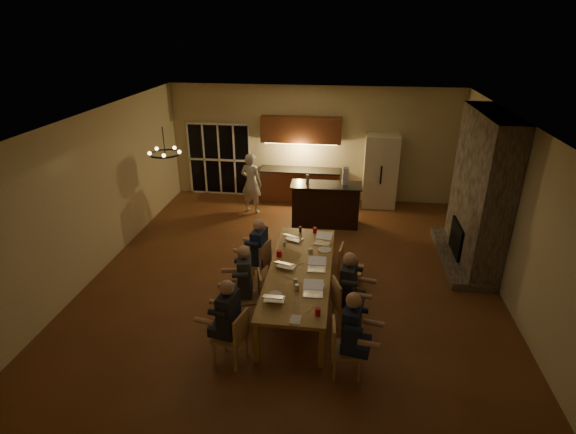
# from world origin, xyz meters

# --- Properties ---
(floor) EXTENTS (9.00, 9.00, 0.00)m
(floor) POSITION_xyz_m (0.00, 0.00, 0.00)
(floor) COLOR brown
(floor) RESTS_ON ground
(back_wall) EXTENTS (8.00, 0.04, 3.20)m
(back_wall) POSITION_xyz_m (0.00, 4.52, 1.60)
(back_wall) COLOR beige
(back_wall) RESTS_ON ground
(left_wall) EXTENTS (0.04, 9.00, 3.20)m
(left_wall) POSITION_xyz_m (-4.02, 0.00, 1.60)
(left_wall) COLOR beige
(left_wall) RESTS_ON ground
(right_wall) EXTENTS (0.04, 9.00, 3.20)m
(right_wall) POSITION_xyz_m (4.02, 0.00, 1.60)
(right_wall) COLOR beige
(right_wall) RESTS_ON ground
(ceiling) EXTENTS (8.00, 9.00, 0.04)m
(ceiling) POSITION_xyz_m (0.00, 0.00, 3.22)
(ceiling) COLOR white
(ceiling) RESTS_ON back_wall
(french_doors) EXTENTS (1.86, 0.08, 2.10)m
(french_doors) POSITION_xyz_m (-2.70, 4.47, 1.05)
(french_doors) COLOR black
(french_doors) RESTS_ON ground
(fireplace) EXTENTS (0.58, 2.50, 3.20)m
(fireplace) POSITION_xyz_m (3.70, 1.20, 1.60)
(fireplace) COLOR #75695C
(fireplace) RESTS_ON ground
(kitchenette) EXTENTS (2.24, 0.68, 2.40)m
(kitchenette) POSITION_xyz_m (-0.30, 4.20, 1.20)
(kitchenette) COLOR brown
(kitchenette) RESTS_ON ground
(refrigerator) EXTENTS (0.90, 0.68, 2.00)m
(refrigerator) POSITION_xyz_m (1.90, 4.15, 1.00)
(refrigerator) COLOR beige
(refrigerator) RESTS_ON ground
(dining_table) EXTENTS (1.10, 3.29, 0.75)m
(dining_table) POSITION_xyz_m (0.24, -0.90, 0.38)
(dining_table) COLOR #B08B46
(dining_table) RESTS_ON ground
(bar_island) EXTENTS (1.76, 0.73, 1.08)m
(bar_island) POSITION_xyz_m (0.50, 2.66, 0.54)
(bar_island) COLOR black
(bar_island) RESTS_ON ground
(chair_left_near) EXTENTS (0.54, 0.54, 0.89)m
(chair_left_near) POSITION_xyz_m (-0.65, -2.53, 0.45)
(chair_left_near) COLOR tan
(chair_left_near) RESTS_ON ground
(chair_left_mid) EXTENTS (0.55, 0.55, 0.89)m
(chair_left_mid) POSITION_xyz_m (-0.59, -1.47, 0.45)
(chair_left_mid) COLOR tan
(chair_left_mid) RESTS_ON ground
(chair_left_far) EXTENTS (0.56, 0.56, 0.89)m
(chair_left_far) POSITION_xyz_m (-0.69, -0.24, 0.45)
(chair_left_far) COLOR tan
(chair_left_far) RESTS_ON ground
(chair_right_near) EXTENTS (0.47, 0.47, 0.89)m
(chair_right_near) POSITION_xyz_m (1.10, -2.57, 0.45)
(chair_right_near) COLOR tan
(chair_right_near) RESTS_ON ground
(chair_right_mid) EXTENTS (0.56, 0.56, 0.89)m
(chair_right_mid) POSITION_xyz_m (1.09, -1.42, 0.45)
(chair_right_mid) COLOR tan
(chair_right_mid) RESTS_ON ground
(chair_right_far) EXTENTS (0.50, 0.50, 0.89)m
(chair_right_far) POSITION_xyz_m (1.14, -0.26, 0.45)
(chair_right_far) COLOR tan
(chair_right_far) RESTS_ON ground
(person_left_near) EXTENTS (0.70, 0.70, 1.38)m
(person_left_near) POSITION_xyz_m (-0.67, -2.46, 0.69)
(person_left_near) COLOR #272B32
(person_left_near) RESTS_ON ground
(person_right_near) EXTENTS (0.70, 0.70, 1.38)m
(person_right_near) POSITION_xyz_m (1.15, -2.55, 0.69)
(person_right_near) COLOR #1D2A4A
(person_right_near) RESTS_ON ground
(person_left_mid) EXTENTS (0.69, 0.69, 1.38)m
(person_left_mid) POSITION_xyz_m (-0.66, -1.37, 0.69)
(person_left_mid) COLOR #353B3F
(person_left_mid) RESTS_ON ground
(person_right_mid) EXTENTS (0.70, 0.70, 1.38)m
(person_right_mid) POSITION_xyz_m (1.09, -1.39, 0.69)
(person_right_mid) COLOR #272B32
(person_right_mid) RESTS_ON ground
(person_left_far) EXTENTS (0.69, 0.69, 1.38)m
(person_left_far) POSITION_xyz_m (-0.62, -0.28, 0.69)
(person_left_far) COLOR #1D2A4A
(person_left_far) RESTS_ON ground
(standing_person) EXTENTS (0.69, 0.56, 1.64)m
(standing_person) POSITION_xyz_m (-1.51, 3.22, 0.82)
(standing_person) COLOR silver
(standing_person) RESTS_ON ground
(chandelier) EXTENTS (0.53, 0.53, 0.03)m
(chandelier) POSITION_xyz_m (-2.06, -0.85, 2.75)
(chandelier) COLOR black
(chandelier) RESTS_ON ceiling
(laptop_a) EXTENTS (0.33, 0.29, 0.23)m
(laptop_a) POSITION_xyz_m (-0.06, -1.92, 0.86)
(laptop_a) COLOR silver
(laptop_a) RESTS_ON dining_table
(laptop_b) EXTENTS (0.33, 0.29, 0.23)m
(laptop_b) POSITION_xyz_m (0.53, -1.70, 0.86)
(laptop_b) COLOR silver
(laptop_b) RESTS_ON dining_table
(laptop_c) EXTENTS (0.38, 0.36, 0.23)m
(laptop_c) POSITION_xyz_m (-0.02, -0.87, 0.86)
(laptop_c) COLOR silver
(laptop_c) RESTS_ON dining_table
(laptop_d) EXTENTS (0.32, 0.28, 0.23)m
(laptop_d) POSITION_xyz_m (0.53, -0.92, 0.86)
(laptop_d) COLOR silver
(laptop_d) RESTS_ON dining_table
(laptop_e) EXTENTS (0.41, 0.39, 0.23)m
(laptop_e) POSITION_xyz_m (0.00, 0.22, 0.86)
(laptop_e) COLOR silver
(laptop_e) RESTS_ON dining_table
(laptop_f) EXTENTS (0.37, 0.34, 0.23)m
(laptop_f) POSITION_xyz_m (0.58, 0.11, 0.86)
(laptop_f) COLOR silver
(laptop_f) RESTS_ON dining_table
(mug_front) EXTENTS (0.07, 0.07, 0.10)m
(mug_front) POSITION_xyz_m (0.21, -1.42, 0.80)
(mug_front) COLOR silver
(mug_front) RESTS_ON dining_table
(mug_mid) EXTENTS (0.09, 0.09, 0.10)m
(mug_mid) POSITION_xyz_m (0.37, -0.31, 0.80)
(mug_mid) COLOR silver
(mug_mid) RESTS_ON dining_table
(mug_back) EXTENTS (0.07, 0.07, 0.10)m
(mug_back) POSITION_xyz_m (-0.16, -0.09, 0.80)
(mug_back) COLOR silver
(mug_back) RESTS_ON dining_table
(redcup_near) EXTENTS (0.08, 0.08, 0.12)m
(redcup_near) POSITION_xyz_m (0.64, -2.24, 0.81)
(redcup_near) COLOR #BA0C13
(redcup_near) RESTS_ON dining_table
(redcup_mid) EXTENTS (0.10, 0.10, 0.12)m
(redcup_mid) POSITION_xyz_m (-0.20, -0.52, 0.81)
(redcup_mid) COLOR #BA0C13
(redcup_mid) RESTS_ON dining_table
(redcup_far) EXTENTS (0.08, 0.08, 0.12)m
(redcup_far) POSITION_xyz_m (0.38, 0.57, 0.81)
(redcup_far) COLOR #BA0C13
(redcup_far) RESTS_ON dining_table
(can_silver) EXTENTS (0.07, 0.07, 0.12)m
(can_silver) POSITION_xyz_m (0.26, -1.63, 0.81)
(can_silver) COLOR #B2B2B7
(can_silver) RESTS_ON dining_table
(can_cola) EXTENTS (0.06, 0.06, 0.12)m
(can_cola) POSITION_xyz_m (0.08, 0.57, 0.81)
(can_cola) COLOR #3F0F0C
(can_cola) RESTS_ON dining_table
(plate_near) EXTENTS (0.24, 0.24, 0.02)m
(plate_near) POSITION_xyz_m (0.58, -1.41, 0.76)
(plate_near) COLOR silver
(plate_near) RESTS_ON dining_table
(plate_left) EXTENTS (0.23, 0.23, 0.02)m
(plate_left) POSITION_xyz_m (-0.07, -1.80, 0.76)
(plate_left) COLOR silver
(plate_left) RESTS_ON dining_table
(plate_far) EXTENTS (0.26, 0.26, 0.02)m
(plate_far) POSITION_xyz_m (0.63, -0.17, 0.76)
(plate_far) COLOR silver
(plate_far) RESTS_ON dining_table
(notepad) EXTENTS (0.17, 0.23, 0.01)m
(notepad) POSITION_xyz_m (0.33, -2.40, 0.76)
(notepad) COLOR white
(notepad) RESTS_ON dining_table
(bar_bottle) EXTENTS (0.08, 0.08, 0.24)m
(bar_bottle) POSITION_xyz_m (0.04, 2.64, 1.20)
(bar_bottle) COLOR #99999E
(bar_bottle) RESTS_ON bar_island
(bar_blender) EXTENTS (0.16, 0.16, 0.43)m
(bar_blender) POSITION_xyz_m (0.95, 2.71, 1.30)
(bar_blender) COLOR silver
(bar_blender) RESTS_ON bar_island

